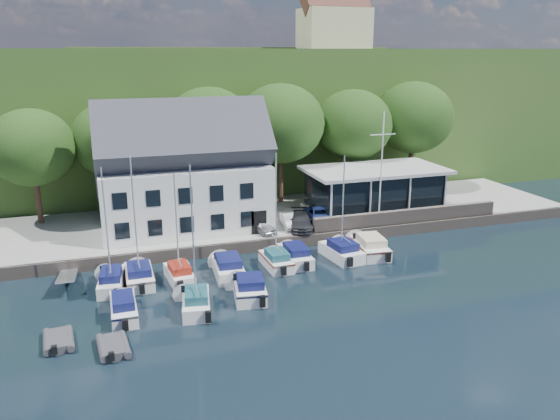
{
  "coord_description": "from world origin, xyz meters",
  "views": [
    {
      "loc": [
        -13.35,
        -29.35,
        15.8
      ],
      "look_at": [
        -0.8,
        9.0,
        3.99
      ],
      "focal_mm": 35.0,
      "sensor_mm": 36.0,
      "label": 1
    }
  ],
  "objects_px": {
    "flagpole": "(381,168)",
    "boat_r1_0": "(107,229)",
    "club_pavilion": "(374,189)",
    "car_white": "(290,220)",
    "boat_r1_5": "(295,253)",
    "dinghy_1": "(113,345)",
    "boat_r1_7": "(369,244)",
    "boat_r1_6": "(343,202)",
    "boat_r2_0": "(123,305)",
    "car_dgrey": "(301,221)",
    "boat_r1_4": "(276,214)",
    "boat_r1_2": "(177,225)",
    "boat_r1_1": "(135,224)",
    "boat_r1_3": "(228,265)",
    "harbor_building": "(184,178)",
    "dinghy_0": "(58,339)",
    "boat_r2_1": "(193,244)",
    "boat_r2_2": "(249,287)",
    "car_blue": "(319,215)",
    "car_silver": "(261,226)"
  },
  "relations": [
    {
      "from": "harbor_building",
      "to": "dinghy_0",
      "type": "bearing_deg",
      "value": -120.86
    },
    {
      "from": "boat_r2_0",
      "to": "boat_r2_1",
      "type": "relative_size",
      "value": 0.68
    },
    {
      "from": "car_dgrey",
      "to": "flagpole",
      "type": "height_order",
      "value": "flagpole"
    },
    {
      "from": "boat_r2_0",
      "to": "boat_r2_2",
      "type": "distance_m",
      "value": 8.08
    },
    {
      "from": "dinghy_0",
      "to": "boat_r1_7",
      "type": "bearing_deg",
      "value": 12.77
    },
    {
      "from": "boat_r1_2",
      "to": "boat_r2_0",
      "type": "relative_size",
      "value": 1.39
    },
    {
      "from": "boat_r1_0",
      "to": "boat_r1_1",
      "type": "xyz_separation_m",
      "value": [
        1.9,
        0.24,
        0.09
      ]
    },
    {
      "from": "car_dgrey",
      "to": "boat_r1_0",
      "type": "height_order",
      "value": "boat_r1_0"
    },
    {
      "from": "boat_r1_0",
      "to": "boat_r1_6",
      "type": "distance_m",
      "value": 17.43
    },
    {
      "from": "boat_r1_1",
      "to": "boat_r1_2",
      "type": "height_order",
      "value": "boat_r1_1"
    },
    {
      "from": "boat_r1_1",
      "to": "boat_r1_3",
      "type": "bearing_deg",
      "value": -4.67
    },
    {
      "from": "boat_r1_0",
      "to": "boat_r1_6",
      "type": "bearing_deg",
      "value": 6.81
    },
    {
      "from": "car_dgrey",
      "to": "boat_r1_3",
      "type": "bearing_deg",
      "value": -125.99
    },
    {
      "from": "boat_r1_6",
      "to": "boat_r2_0",
      "type": "relative_size",
      "value": 1.53
    },
    {
      "from": "club_pavilion",
      "to": "boat_r1_2",
      "type": "bearing_deg",
      "value": -155.84
    },
    {
      "from": "club_pavilion",
      "to": "boat_r1_7",
      "type": "height_order",
      "value": "club_pavilion"
    },
    {
      "from": "club_pavilion",
      "to": "boat_r2_2",
      "type": "distance_m",
      "value": 20.8
    },
    {
      "from": "boat_r1_2",
      "to": "boat_r1_6",
      "type": "bearing_deg",
      "value": -3.48
    },
    {
      "from": "harbor_building",
      "to": "dinghy_0",
      "type": "relative_size",
      "value": 5.14
    },
    {
      "from": "car_white",
      "to": "flagpole",
      "type": "relative_size",
      "value": 0.36
    },
    {
      "from": "car_dgrey",
      "to": "boat_r1_4",
      "type": "xyz_separation_m",
      "value": [
        -4.02,
        -5.57,
        2.58
      ]
    },
    {
      "from": "boat_r2_2",
      "to": "dinghy_0",
      "type": "height_order",
      "value": "boat_r2_2"
    },
    {
      "from": "car_blue",
      "to": "boat_r1_7",
      "type": "relative_size",
      "value": 0.58
    },
    {
      "from": "boat_r1_0",
      "to": "boat_r2_0",
      "type": "height_order",
      "value": "boat_r1_0"
    },
    {
      "from": "boat_r2_2",
      "to": "boat_r1_5",
      "type": "bearing_deg",
      "value": 54.58
    },
    {
      "from": "boat_r2_1",
      "to": "car_blue",
      "type": "bearing_deg",
      "value": 51.44
    },
    {
      "from": "harbor_building",
      "to": "boat_r1_2",
      "type": "height_order",
      "value": "harbor_building"
    },
    {
      "from": "harbor_building",
      "to": "car_white",
      "type": "xyz_separation_m",
      "value": [
        8.58,
        -2.98,
        -3.77
      ]
    },
    {
      "from": "car_blue",
      "to": "boat_r1_7",
      "type": "height_order",
      "value": "car_blue"
    },
    {
      "from": "harbor_building",
      "to": "boat_r1_6",
      "type": "bearing_deg",
      "value": -39.79
    },
    {
      "from": "boat_r1_4",
      "to": "club_pavilion",
      "type": "bearing_deg",
      "value": 32.2
    },
    {
      "from": "boat_r2_1",
      "to": "dinghy_1",
      "type": "xyz_separation_m",
      "value": [
        -5.15,
        -3.43,
        -4.1
      ]
    },
    {
      "from": "car_blue",
      "to": "dinghy_0",
      "type": "bearing_deg",
      "value": -141.21
    },
    {
      "from": "flagpole",
      "to": "boat_r2_0",
      "type": "bearing_deg",
      "value": -157.1
    },
    {
      "from": "boat_r1_1",
      "to": "dinghy_0",
      "type": "bearing_deg",
      "value": -124.0
    },
    {
      "from": "boat_r1_0",
      "to": "boat_r1_6",
      "type": "height_order",
      "value": "boat_r1_6"
    },
    {
      "from": "club_pavilion",
      "to": "boat_r1_0",
      "type": "xyz_separation_m",
      "value": [
        -24.62,
        -8.65,
        1.21
      ]
    },
    {
      "from": "boat_r1_2",
      "to": "dinghy_0",
      "type": "relative_size",
      "value": 2.99
    },
    {
      "from": "car_white",
      "to": "flagpole",
      "type": "xyz_separation_m",
      "value": [
        8.05,
        -1.19,
        4.35
      ]
    },
    {
      "from": "flagpole",
      "to": "boat_r1_0",
      "type": "xyz_separation_m",
      "value": [
        -23.24,
        -4.98,
        -1.67
      ]
    },
    {
      "from": "harbor_building",
      "to": "car_blue",
      "type": "relative_size",
      "value": 3.64
    },
    {
      "from": "club_pavilion",
      "to": "car_white",
      "type": "xyz_separation_m",
      "value": [
        -9.42,
        -2.48,
        -1.47
      ]
    },
    {
      "from": "boat_r1_0",
      "to": "boat_r1_1",
      "type": "distance_m",
      "value": 1.91
    },
    {
      "from": "boat_r1_5",
      "to": "dinghy_1",
      "type": "bearing_deg",
      "value": -145.22
    },
    {
      "from": "harbor_building",
      "to": "boat_r2_0",
      "type": "bearing_deg",
      "value": -113.67
    },
    {
      "from": "boat_r1_0",
      "to": "dinghy_1",
      "type": "distance_m",
      "value": 9.53
    },
    {
      "from": "car_silver",
      "to": "boat_r1_0",
      "type": "height_order",
      "value": "boat_r1_0"
    },
    {
      "from": "car_white",
      "to": "boat_r2_1",
      "type": "bearing_deg",
      "value": -124.09
    },
    {
      "from": "boat_r1_7",
      "to": "car_white",
      "type": "bearing_deg",
      "value": 136.88
    },
    {
      "from": "car_blue",
      "to": "dinghy_1",
      "type": "height_order",
      "value": "car_blue"
    }
  ]
}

